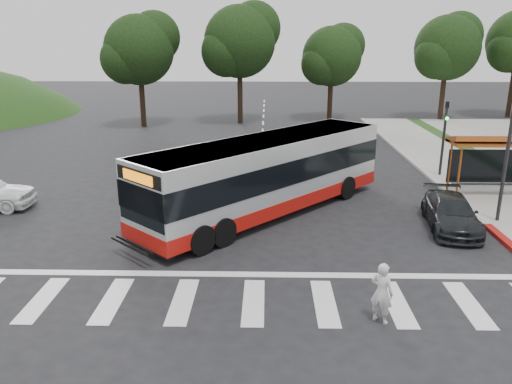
{
  "coord_description": "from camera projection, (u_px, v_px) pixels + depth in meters",
  "views": [
    {
      "loc": [
        0.35,
        -17.47,
        7.09
      ],
      "look_at": [
        -0.05,
        0.31,
        1.6
      ],
      "focal_mm": 35.0,
      "sensor_mm": 36.0,
      "label": 1
    }
  ],
  "objects": [
    {
      "name": "ground",
      "position": [
        257.0,
        235.0,
        18.78
      ],
      "size": [
        140.0,
        140.0,
        0.0
      ],
      "primitive_type": "plane",
      "color": "black",
      "rests_on": "ground"
    },
    {
      "name": "sidewalk_east",
      "position": [
        469.0,
        178.0,
        26.17
      ],
      "size": [
        4.0,
        40.0,
        0.12
      ],
      "primitive_type": "cube",
      "color": "gray",
      "rests_on": "ground"
    },
    {
      "name": "curb_east",
      "position": [
        431.0,
        178.0,
        26.21
      ],
      "size": [
        0.3,
        40.0,
        0.15
      ],
      "primitive_type": "cube",
      "color": "#9E9991",
      "rests_on": "ground"
    },
    {
      "name": "crosswalk_ladder",
      "position": [
        254.0,
        302.0,
        14.01
      ],
      "size": [
        18.0,
        2.6,
        0.01
      ],
      "primitive_type": "cube",
      "color": "silver",
      "rests_on": "ground"
    },
    {
      "name": "bus_shelter",
      "position": [
        496.0,
        147.0,
        22.74
      ],
      "size": [
        4.2,
        1.6,
        2.86
      ],
      "color": "#994819",
      "rests_on": "sidewalk_east"
    },
    {
      "name": "traffic_signal_ne_tall",
      "position": [
        511.0,
        127.0,
        18.86
      ],
      "size": [
        0.18,
        0.37,
        6.5
      ],
      "color": "black",
      "rests_on": "ground"
    },
    {
      "name": "traffic_signal_ne_short",
      "position": [
        444.0,
        131.0,
        25.96
      ],
      "size": [
        0.18,
        0.37,
        4.0
      ],
      "color": "black",
      "rests_on": "ground"
    },
    {
      "name": "tree_ne_a",
      "position": [
        448.0,
        47.0,
        43.37
      ],
      "size": [
        6.16,
        5.74,
        9.3
      ],
      "color": "black",
      "rests_on": "parking_lot"
    },
    {
      "name": "tree_north_a",
      "position": [
        241.0,
        40.0,
        41.69
      ],
      "size": [
        6.6,
        6.15,
        10.17
      ],
      "color": "black",
      "rests_on": "ground"
    },
    {
      "name": "tree_north_b",
      "position": [
        333.0,
        55.0,
        43.79
      ],
      "size": [
        5.72,
        5.33,
        8.43
      ],
      "color": "black",
      "rests_on": "ground"
    },
    {
      "name": "tree_north_c",
      "position": [
        140.0,
        49.0,
        40.13
      ],
      "size": [
        6.16,
        5.74,
        9.3
      ],
      "color": "black",
      "rests_on": "ground"
    },
    {
      "name": "transit_bus",
      "position": [
        268.0,
        177.0,
        20.69
      ],
      "size": [
        10.35,
        10.88,
        3.19
      ],
      "primitive_type": null,
      "rotation": [
        0.0,
        0.0,
        -0.75
      ],
      "color": "#B7BABC",
      "rests_on": "ground"
    },
    {
      "name": "pedestrian",
      "position": [
        382.0,
        293.0,
        12.81
      ],
      "size": [
        0.72,
        0.69,
        1.67
      ],
      "primitive_type": "imported",
      "rotation": [
        0.0,
        0.0,
        2.48
      ],
      "color": "silver",
      "rests_on": "ground"
    },
    {
      "name": "dark_sedan",
      "position": [
        451.0,
        213.0,
        19.3
      ],
      "size": [
        2.28,
        4.49,
        1.25
      ],
      "primitive_type": "imported",
      "rotation": [
        0.0,
        0.0,
        -0.13
      ],
      "color": "black",
      "rests_on": "ground"
    }
  ]
}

